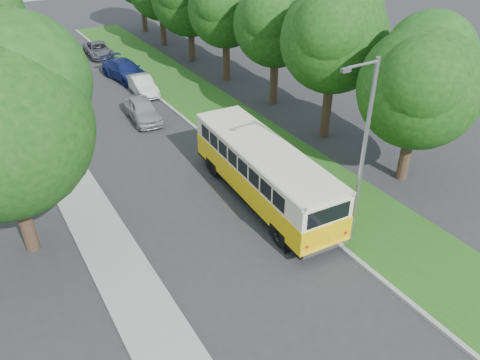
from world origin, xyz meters
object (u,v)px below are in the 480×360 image
car_grey (98,50)px  car_silver (143,110)px  lamppost_far (28,66)px  vintage_bus (263,174)px  car_white (142,85)px  lamppost_near (362,151)px  car_blue (125,70)px

car_grey → car_silver: bearing=-93.2°
lamppost_far → vintage_bus: bearing=-61.8°
car_silver → vintage_bus: bearing=-78.2°
lamppost_far → car_grey: bearing=60.3°
lamppost_far → car_silver: lamppost_far is taller
vintage_bus → car_white: (0.21, 16.47, -0.83)m
lamppost_near → car_grey: size_ratio=1.81×
car_white → car_grey: (0.00, 11.00, -0.05)m
lamppost_far → car_grey: lamppost_far is taller
car_white → car_grey: car_white is taller
lamppost_far → car_blue: 10.45m
lamppost_near → car_silver: bearing=100.0°
lamppost_far → car_white: lamppost_far is taller
car_grey → car_white: bearing=-86.9°
vintage_bus → car_grey: bearing=92.9°
lamppost_near → car_blue: size_ratio=1.54×
lamppost_near → car_white: lamppost_near is taller
car_silver → car_white: car_silver is taller
lamppost_near → car_silver: 17.14m
lamppost_near → car_grey: 32.25m
car_silver → car_grey: (1.70, 15.51, -0.12)m
lamppost_far → car_white: (7.70, 2.51, -3.45)m
vintage_bus → car_grey: (0.21, 27.48, -0.87)m
vintage_bus → car_grey: vintage_bus is taller
lamppost_far → car_blue: bearing=38.9°
lamppost_near → vintage_bus: (-1.41, 4.54, -2.88)m
lamppost_near → car_blue: lamppost_near is taller
lamppost_far → vintage_bus: lamppost_far is taller
vintage_bus → car_blue: bearing=92.7°
car_silver → car_blue: 8.40m
vintage_bus → lamppost_near: bearing=-69.4°
car_silver → car_blue: size_ratio=0.82×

